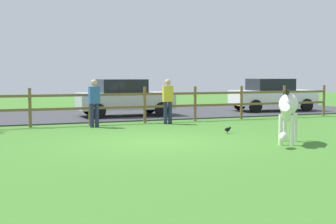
{
  "coord_description": "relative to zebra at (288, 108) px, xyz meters",
  "views": [
    {
      "loc": [
        -4.44,
        -11.92,
        1.8
      ],
      "look_at": [
        0.81,
        1.1,
        0.71
      ],
      "focal_mm": 51.38,
      "sensor_mm": 36.0,
      "label": 1
    }
  ],
  "objects": [
    {
      "name": "visitor_right_of_tree",
      "position": [
        -3.78,
        5.75,
        -0.02
      ],
      "size": [
        0.38,
        0.25,
        1.64
      ],
      "color": "#232847",
      "rests_on": "ground_plane"
    },
    {
      "name": "parked_car_silver",
      "position": [
        -1.67,
        9.21,
        -0.08
      ],
      "size": [
        4.04,
        1.96,
        1.56
      ],
      "color": "#B7BABF",
      "rests_on": "parking_asphalt"
    },
    {
      "name": "crow_on_grass",
      "position": [
        -0.37,
        2.53,
        -0.8
      ],
      "size": [
        0.21,
        0.1,
        0.2
      ],
      "color": "black",
      "rests_on": "ground_plane"
    },
    {
      "name": "parking_asphalt",
      "position": [
        -3.12,
        10.83,
        -0.9
      ],
      "size": [
        28.0,
        7.4,
        0.05
      ],
      "primitive_type": "cube",
      "color": "#38383D",
      "rests_on": "ground_plane"
    },
    {
      "name": "parked_car_white",
      "position": [
        5.84,
        9.33,
        -0.08
      ],
      "size": [
        4.14,
        2.18,
        1.56
      ],
      "color": "white",
      "rests_on": "parking_asphalt"
    },
    {
      "name": "visitor_left_of_tree",
      "position": [
        -1.02,
        5.85,
        -0.02
      ],
      "size": [
        0.38,
        0.25,
        1.64
      ],
      "color": "#232847",
      "rests_on": "ground_plane"
    },
    {
      "name": "zebra",
      "position": [
        0.0,
        0.0,
        0.0
      ],
      "size": [
        1.46,
        1.54,
        1.41
      ],
      "color": "white",
      "rests_on": "ground_plane"
    },
    {
      "name": "paddock_fence",
      "position": [
        -3.75,
        6.53,
        -0.16
      ],
      "size": [
        20.85,
        0.11,
        1.35
      ],
      "color": "brown",
      "rests_on": "ground_plane"
    },
    {
      "name": "ground_plane",
      "position": [
        -3.12,
        1.53,
        -0.93
      ],
      "size": [
        60.0,
        60.0,
        0.0
      ],
      "primitive_type": "plane",
      "color": "#3D7528"
    }
  ]
}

